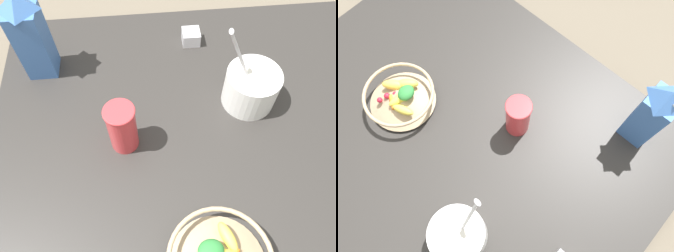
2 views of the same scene
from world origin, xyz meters
TOP-DOWN VIEW (x-y plane):
  - ground_plane at (0.00, 0.00)m, footprint 6.00×6.00m
  - countertop at (0.00, 0.00)m, footprint 1.18×1.18m
  - milk_carton at (0.47, -0.38)m, footprint 0.08×0.08m
  - yogurt_tub at (-0.08, -0.22)m, footprint 0.16×0.14m
  - drinking_cup at (0.25, -0.12)m, footprint 0.07×0.07m
  - spice_jar at (0.04, -0.45)m, footprint 0.05×0.05m

SIDE VIEW (x-z plane):
  - ground_plane at x=0.00m, z-range 0.00..0.00m
  - countertop at x=0.00m, z-range 0.00..0.04m
  - spice_jar at x=0.04m, z-range 0.04..0.08m
  - yogurt_tub at x=-0.08m, z-range -0.02..0.22m
  - drinking_cup at x=0.25m, z-range 0.04..0.18m
  - milk_carton at x=0.47m, z-range 0.04..0.29m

